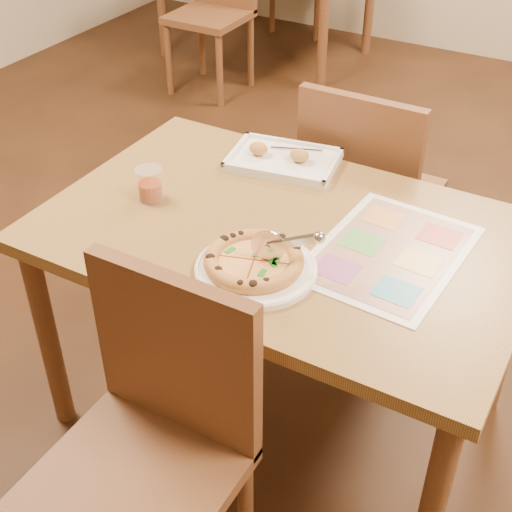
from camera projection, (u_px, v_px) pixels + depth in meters
The scene contains 9 objects.
dining_table at pixel (283, 253), 1.96m from camera, with size 1.30×0.85×0.72m.
chair_near at pixel (156, 417), 1.58m from camera, with size 0.42×0.42×0.47m.
chair_far at pixel (365, 179), 2.43m from camera, with size 0.42×0.42×0.47m.
plate at pixel (256, 270), 1.75m from camera, with size 0.30×0.30×0.02m, color white.
pizza at pixel (254, 261), 1.75m from camera, with size 0.25×0.25×0.04m.
pizza_cutter at pixel (284, 243), 1.70m from camera, with size 0.17×0.06×0.10m.
appetizer_tray at pixel (283, 160), 2.19m from camera, with size 0.36×0.28×0.06m.
glass_tumbler at pixel (150, 186), 2.01m from camera, with size 0.08×0.08×0.10m.
menu at pixel (389, 252), 1.82m from camera, with size 0.34×0.48×0.01m, color white.
Camera 1 is at (0.72, -1.42, 1.79)m, focal length 50.00 mm.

